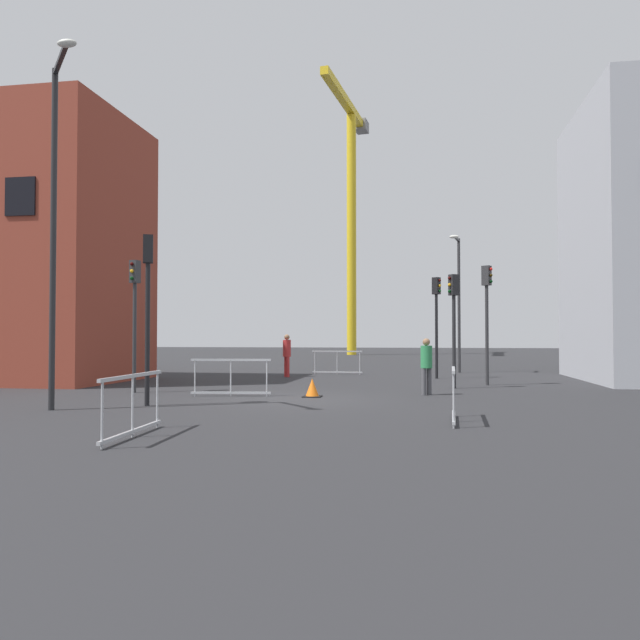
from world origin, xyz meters
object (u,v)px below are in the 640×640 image
Objects in this scene: traffic_light_near at (135,304)px; traffic_cone_by_barrier at (312,389)px; traffic_light_far at (148,292)px; pedestrian_waiting at (426,362)px; streetlamp_tall at (55,207)px; traffic_light_corner at (437,311)px; streetlamp_short at (458,293)px; construction_crane at (351,193)px; traffic_light_island at (487,305)px; pedestrian_walking at (287,352)px; traffic_light_median at (454,311)px.

traffic_light_near is 7.78× the size of traffic_cone_by_barrier.
pedestrian_waiting is (6.89, 4.02, -1.88)m from traffic_light_far.
streetlamp_tall is 4.84× the size of pedestrian_waiting.
streetlamp_short is at bearing 75.31° from traffic_light_corner.
traffic_cone_by_barrier is (3.64, -40.73, -15.19)m from construction_crane.
traffic_cone_by_barrier is at bearing 38.27° from traffic_light_far.
pedestrian_walking is (-8.01, 3.18, -1.77)m from traffic_light_island.
pedestrian_walking is (-7.42, -4.32, -2.77)m from streetlamp_short.
streetlamp_tall is 4.45× the size of pedestrian_walking.
traffic_light_median reaches higher than traffic_cone_by_barrier.
construction_crane is 42.31m from traffic_light_near.
traffic_light_corner reaches higher than traffic_light_median.
streetlamp_short is 1.70× the size of traffic_light_median.
streetlamp_tall is 13.54m from pedestrian_walking.
streetlamp_short is 3.86× the size of pedestrian_waiting.
streetlamp_tall is 1.94× the size of traffic_light_corner.
construction_crane is 5.86× the size of traffic_light_near.
traffic_cone_by_barrier is at bearing -4.19° from traffic_light_near.
traffic_light_island is 2.54× the size of pedestrian_waiting.
traffic_light_median is 0.89× the size of traffic_light_far.
streetlamp_tall is at bearing -85.97° from traffic_light_near.
pedestrian_walking is at bearing -149.79° from streetlamp_short.
traffic_cone_by_barrier is (2.63, -8.43, -0.82)m from pedestrian_walking.
traffic_cone_by_barrier is at bearing 39.07° from streetlamp_tall.
construction_crane is at bearing 99.84° from pedestrian_waiting.
pedestrian_walking is at bearing -179.32° from traffic_light_corner.
construction_crane is 6.29× the size of traffic_light_median.
streetlamp_short is 9.02m from pedestrian_walking.
streetlamp_tall is 15.78m from traffic_light_corner.
pedestrian_waiting is at bearing 19.29° from traffic_cone_by_barrier.
streetlamp_tall is 1.98× the size of traffic_light_near.
traffic_light_corner reaches higher than traffic_cone_by_barrier.
streetlamp_short is 12.07m from pedestrian_waiting.
traffic_light_median reaches higher than pedestrian_waiting.
streetlamp_short is at bearing 61.61° from traffic_light_far.
traffic_light_far is 8.14× the size of traffic_cone_by_barrier.
traffic_light_near is at bearing 94.03° from streetlamp_tall.
pedestrian_walking is 1.09× the size of pedestrian_waiting.
pedestrian_waiting is (-0.91, -2.53, -1.59)m from traffic_light_median.
traffic_light_corner reaches higher than traffic_light_near.
traffic_cone_by_barrier is (-4.14, -3.66, -2.32)m from traffic_light_median.
traffic_light_far is at bearing -137.98° from traffic_light_island.
streetlamp_short is at bearing 49.77° from traffic_light_near.
streetlamp_tall is 2.89m from traffic_light_far.
construction_crane is 42.71m from pedestrian_waiting.
pedestrian_waiting is at bearing 4.61° from traffic_light_near.
traffic_light_near is 2.44× the size of pedestrian_waiting.
traffic_light_median is 7.24× the size of traffic_cone_by_barrier.
traffic_cone_by_barrier is at bearing -138.50° from traffic_light_median.
traffic_light_far is at bearing 40.80° from streetlamp_tall.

